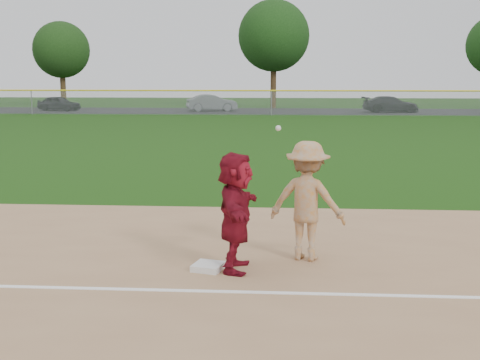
# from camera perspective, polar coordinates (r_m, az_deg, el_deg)

# --- Properties ---
(ground) EXTENTS (160.00, 160.00, 0.00)m
(ground) POSITION_cam_1_polar(r_m,az_deg,el_deg) (9.77, -0.59, -9.05)
(ground) COLOR #18400C
(ground) RESTS_ON ground
(foul_line) EXTENTS (60.00, 0.10, 0.01)m
(foul_line) POSITION_cam_1_polar(r_m,az_deg,el_deg) (9.01, -0.99, -10.54)
(foul_line) COLOR white
(foul_line) RESTS_ON infield_dirt
(parking_asphalt) EXTENTS (120.00, 10.00, 0.01)m
(parking_asphalt) POSITION_cam_1_polar(r_m,az_deg,el_deg) (55.31, 3.09, 6.54)
(parking_asphalt) COLOR black
(parking_asphalt) RESTS_ON ground
(first_base) EXTENTS (0.56, 0.56, 0.10)m
(first_base) POSITION_cam_1_polar(r_m,az_deg,el_deg) (9.99, -3.04, -8.20)
(first_base) COLOR silver
(first_base) RESTS_ON infield_dirt
(base_runner) EXTENTS (0.63, 1.82, 1.95)m
(base_runner) POSITION_cam_1_polar(r_m,az_deg,el_deg) (9.72, -0.41, -3.03)
(base_runner) COLOR maroon
(base_runner) RESTS_ON infield_dirt
(car_left) EXTENTS (4.25, 2.51, 1.36)m
(car_left) POSITION_cam_1_polar(r_m,az_deg,el_deg) (58.37, -16.79, 6.99)
(car_left) COLOR black
(car_left) RESTS_ON parking_asphalt
(car_mid) EXTENTS (4.82, 2.75, 1.50)m
(car_mid) POSITION_cam_1_polar(r_m,az_deg,el_deg) (55.32, -2.70, 7.33)
(car_mid) COLOR slate
(car_mid) RESTS_ON parking_asphalt
(car_right) EXTENTS (5.04, 2.47, 1.41)m
(car_right) POSITION_cam_1_polar(r_m,az_deg,el_deg) (54.86, 14.09, 6.98)
(car_right) COLOR black
(car_right) RESTS_ON parking_asphalt
(first_base_play) EXTENTS (1.50, 1.12, 2.36)m
(first_base_play) POSITION_cam_1_polar(r_m,az_deg,el_deg) (10.37, 6.39, -1.98)
(first_base_play) COLOR #98989A
(first_base_play) RESTS_ON infield_dirt
(outfield_fence) EXTENTS (110.00, 0.12, 110.00)m
(outfield_fence) POSITION_cam_1_polar(r_m,az_deg,el_deg) (49.23, 3.01, 8.42)
(outfield_fence) COLOR #999EA0
(outfield_fence) RESTS_ON ground
(tree_1) EXTENTS (5.80, 5.80, 8.75)m
(tree_1) POSITION_cam_1_polar(r_m,az_deg,el_deg) (66.28, -16.59, 11.73)
(tree_1) COLOR #3E2B16
(tree_1) RESTS_ON ground
(tree_2) EXTENTS (7.00, 7.00, 10.58)m
(tree_2) POSITION_cam_1_polar(r_m,az_deg,el_deg) (60.84, 3.22, 13.49)
(tree_2) COLOR #3A2815
(tree_2) RESTS_ON ground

